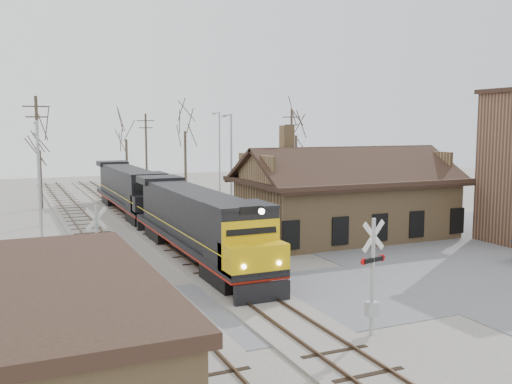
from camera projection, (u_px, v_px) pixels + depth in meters
ground at (263, 305)px, 25.09m from camera, size 140.00×140.00×0.00m
road at (263, 305)px, 25.09m from camera, size 60.00×9.00×0.03m
parking_lot at (495, 251)px, 35.96m from camera, size 22.00×26.00×0.03m
track_main at (171, 241)px, 38.71m from camera, size 3.40×90.00×0.24m
track_siding at (104, 247)px, 36.90m from camera, size 3.40×90.00×0.24m
depot at (346, 203)px, 40.54m from camera, size 15.20×9.31×7.90m
locomotive_lead at (198, 223)px, 33.04m from camera, size 2.86×19.19×4.26m
locomotive_trailing at (130, 189)px, 50.71m from camera, size 2.86×19.19×4.03m
crossbuck_near at (372, 281)px, 21.33m from camera, size 1.26×0.38×4.46m
crossbuck_far at (97, 253)px, 26.54m from camera, size 1.16×0.48×4.21m
streetlight_a at (39, 176)px, 37.04m from camera, size 0.25×2.04×8.24m
streetlight_b at (231, 161)px, 46.70m from camera, size 0.25×2.04×8.84m
streetlight_c at (219, 152)px, 57.77m from camera, size 0.25×2.04×9.28m
utility_pole_a at (38, 159)px, 44.32m from camera, size 2.00×0.24×10.15m
utility_pole_b at (146, 152)px, 64.99m from camera, size 2.00×0.24×9.24m
utility_pole_c at (291, 154)px, 59.00m from camera, size 2.00×0.24×9.56m
tree_b at (39, 141)px, 53.60m from camera, size 3.72×3.72×9.13m
tree_c at (126, 131)px, 72.23m from camera, size 4.11×4.11×10.06m
tree_d at (185, 121)px, 67.21m from camera, size 4.83×4.83×11.83m
tree_e at (296, 126)px, 64.07m from camera, size 4.53×4.53×11.09m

